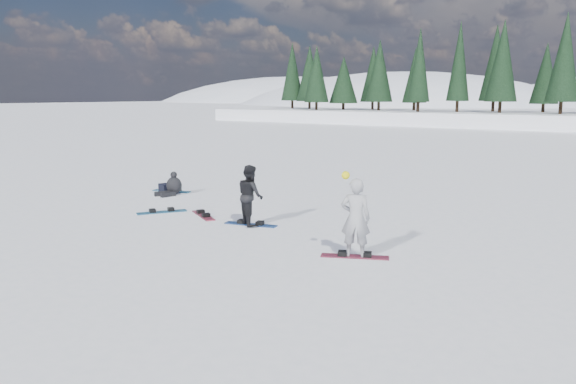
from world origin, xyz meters
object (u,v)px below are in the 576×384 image
object	(u,v)px
snowboarder_woman	(355,218)
gear_bag	(165,188)
snowboarder_man	(250,195)
snowboard_loose_c	(172,191)
seated_rider	(173,186)
snowboard_loose_b	(203,215)
snowboard_loose_a	(162,212)

from	to	relation	value
snowboarder_woman	gear_bag	size ratio (longest dim) A/B	4.29
snowboarder_man	snowboard_loose_c	distance (m)	6.40
snowboarder_woman	snowboard_loose_c	distance (m)	10.36
snowboarder_woman	snowboarder_man	size ratio (longest dim) A/B	1.15
seated_rider	gear_bag	size ratio (longest dim) A/B	2.37
snowboard_loose_b	snowboard_loose_a	bearing A→B (deg)	-134.69
snowboarder_man	snowboard_loose_c	bearing A→B (deg)	7.72
snowboarder_man	gear_bag	bearing A→B (deg)	9.73
gear_bag	snowboard_loose_a	xyz separation A→B (m)	(2.68, -2.66, -0.14)
snowboarder_woman	gear_bag	world-z (taller)	snowboarder_woman
snowboard_loose_b	snowboard_loose_c	bearing A→B (deg)	178.28
snowboarder_woman	seated_rider	bearing A→B (deg)	-43.34
snowboard_loose_b	snowboarder_man	bearing A→B (deg)	26.72
snowboarder_man	snowboard_loose_a	distance (m)	3.39
gear_bag	snowboard_loose_c	size ratio (longest dim) A/B	0.30
seated_rider	gear_bag	world-z (taller)	seated_rider
snowboard_loose_a	seated_rider	bearing A→B (deg)	72.13
snowboarder_man	seated_rider	distance (m)	5.71
snowboarder_woman	snowboard_loose_b	distance (m)	5.93
snowboarder_man	snowboard_loose_c	xyz separation A→B (m)	(-5.79, 2.60, -0.82)
snowboarder_woman	snowboarder_man	bearing A→B (deg)	-39.90
seated_rider	snowboard_loose_b	bearing A→B (deg)	-11.32
snowboarder_woman	snowboard_loose_c	bearing A→B (deg)	-44.56
snowboarder_man	snowboard_loose_a	size ratio (longest dim) A/B	1.12
snowboard_loose_a	snowboard_loose_c	size ratio (longest dim) A/B	1.00
snowboard_loose_b	snowboard_loose_c	world-z (taller)	same
snowboarder_woman	snowboard_loose_c	size ratio (longest dim) A/B	1.29
snowboarder_woman	seated_rider	size ratio (longest dim) A/B	1.81
snowboarder_woman	snowboard_loose_a	world-z (taller)	snowboarder_woman
snowboarder_man	snowboard_loose_a	bearing A→B (deg)	35.94
seated_rider	snowboard_loose_a	size ratio (longest dim) A/B	0.71
seated_rider	snowboard_loose_b	distance (m)	3.95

